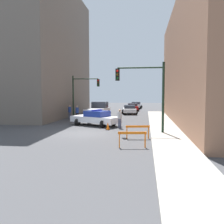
% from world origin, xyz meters
% --- Properties ---
extents(ground_plane, '(120.00, 120.00, 0.00)m').
position_xyz_m(ground_plane, '(0.00, 0.00, 0.00)').
color(ground_plane, '#424244').
extents(sidewalk_right, '(2.40, 44.00, 0.12)m').
position_xyz_m(sidewalk_right, '(6.20, 0.00, 0.06)').
color(sidewalk_right, '#9E998E').
rests_on(sidewalk_right, ground_plane).
extents(building_corner_left, '(14.00, 20.00, 16.90)m').
position_xyz_m(building_corner_left, '(-12.00, 14.00, 8.45)').
color(building_corner_left, '#6B6056').
rests_on(building_corner_left, ground_plane).
extents(traffic_light_near, '(3.64, 0.35, 5.20)m').
position_xyz_m(traffic_light_near, '(4.73, 0.61, 3.53)').
color(traffic_light_near, black).
rests_on(traffic_light_near, sidewalk_right).
extents(traffic_light_far, '(3.44, 0.35, 5.20)m').
position_xyz_m(traffic_light_far, '(-3.30, 12.20, 3.40)').
color(traffic_light_far, black).
rests_on(traffic_light_far, ground_plane).
extents(police_car, '(5.04, 3.72, 1.52)m').
position_xyz_m(police_car, '(0.03, 4.54, 0.72)').
color(police_car, white).
rests_on(police_car, ground_plane).
extents(white_truck, '(2.98, 5.57, 1.90)m').
position_xyz_m(white_truck, '(-1.41, 13.20, 0.91)').
color(white_truck, silver).
rests_on(white_truck, ground_plane).
extents(parked_car_near, '(2.52, 4.44, 1.31)m').
position_xyz_m(parked_car_near, '(2.31, 17.96, 0.67)').
color(parked_car_near, silver).
rests_on(parked_car_near, ground_plane).
extents(parked_car_mid, '(2.52, 4.44, 1.31)m').
position_xyz_m(parked_car_mid, '(2.39, 24.42, 0.67)').
color(parked_car_mid, maroon).
rests_on(parked_car_mid, ground_plane).
extents(parked_car_far, '(2.44, 4.40, 1.31)m').
position_xyz_m(parked_car_far, '(2.79, 30.81, 0.67)').
color(parked_car_far, silver).
rests_on(parked_car_far, ground_plane).
extents(pedestrian_crossing, '(0.36, 0.36, 1.66)m').
position_xyz_m(pedestrian_crossing, '(-2.94, 8.77, 0.86)').
color(pedestrian_crossing, black).
rests_on(pedestrian_crossing, ground_plane).
extents(pedestrian_corner, '(0.43, 0.43, 1.66)m').
position_xyz_m(pedestrian_corner, '(-4.11, 9.76, 0.86)').
color(pedestrian_corner, '#474C66').
rests_on(pedestrian_corner, ground_plane).
extents(pedestrian_sidewalk, '(0.46, 0.46, 1.66)m').
position_xyz_m(pedestrian_sidewalk, '(2.40, 3.19, 0.86)').
color(pedestrian_sidewalk, '#474C66').
rests_on(pedestrian_sidewalk, ground_plane).
extents(barrier_front, '(1.59, 0.39, 0.90)m').
position_xyz_m(barrier_front, '(3.90, -4.42, 0.62)').
color(barrier_front, orange).
rests_on(barrier_front, ground_plane).
extents(barrier_mid, '(1.58, 0.43, 0.90)m').
position_xyz_m(barrier_mid, '(4.11, -1.69, 0.62)').
color(barrier_mid, orange).
rests_on(barrier_mid, ground_plane).
extents(traffic_cone, '(0.36, 0.36, 0.66)m').
position_xyz_m(traffic_cone, '(1.54, 2.05, 0.32)').
color(traffic_cone, black).
rests_on(traffic_cone, ground_plane).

